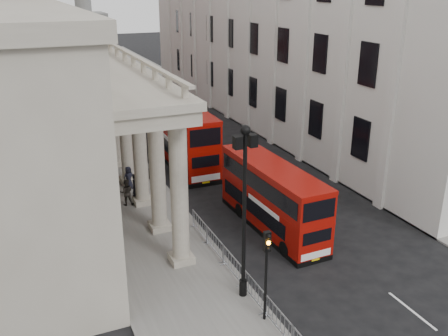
# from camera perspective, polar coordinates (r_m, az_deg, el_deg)

# --- Properties ---
(sidewalk_west) EXTENTS (6.00, 140.00, 0.12)m
(sidewalk_west) POSITION_cam_1_polar(r_m,az_deg,el_deg) (46.58, -14.42, 2.51)
(sidewalk_west) COLOR slate
(sidewalk_west) RESTS_ON ground
(sidewalk_east) EXTENTS (3.00, 140.00, 0.12)m
(sidewalk_east) POSITION_cam_1_polar(r_m,az_deg,el_deg) (51.48, 3.99, 4.84)
(sidewalk_east) COLOR slate
(sidewalk_east) RESTS_ON ground
(kerb) EXTENTS (0.20, 140.00, 0.14)m
(kerb) POSITION_cam_1_polar(r_m,az_deg,el_deg) (47.07, -10.89, 3.00)
(kerb) COLOR slate
(kerb) RESTS_ON ground
(lamp_post_south) EXTENTS (1.05, 0.44, 8.32)m
(lamp_post_south) POSITION_cam_1_polar(r_m,az_deg,el_deg) (21.97, 2.34, -3.96)
(lamp_post_south) COLOR black
(lamp_post_south) RESTS_ON sidewalk_west
(lamp_post_mid) EXTENTS (1.05, 0.44, 8.32)m
(lamp_post_mid) POSITION_cam_1_polar(r_m,az_deg,el_deg) (36.25, -8.66, 5.82)
(lamp_post_mid) COLOR black
(lamp_post_mid) RESTS_ON sidewalk_west
(lamp_post_north) EXTENTS (1.05, 0.44, 8.32)m
(lamp_post_north) POSITION_cam_1_polar(r_m,az_deg,el_deg) (51.55, -13.39, 9.90)
(lamp_post_north) COLOR black
(lamp_post_north) RESTS_ON sidewalk_west
(traffic_light) EXTENTS (0.28, 0.33, 4.30)m
(traffic_light) POSITION_cam_1_polar(r_m,az_deg,el_deg) (21.27, 4.90, -10.42)
(traffic_light) COLOR black
(traffic_light) RESTS_ON sidewalk_west
(crowd_barriers) EXTENTS (0.50, 18.75, 1.10)m
(crowd_barriers) POSITION_cam_1_polar(r_m,az_deg,el_deg) (22.85, 4.75, -15.29)
(crowd_barriers) COLOR gray
(crowd_barriers) RESTS_ON sidewalk_west
(bus_near) EXTENTS (2.53, 9.37, 4.02)m
(bus_near) POSITION_cam_1_polar(r_m,az_deg,el_deg) (29.70, 5.54, -3.18)
(bus_near) COLOR #920C06
(bus_near) RESTS_ON ground
(bus_far) EXTENTS (2.79, 11.07, 4.77)m
(bus_far) POSITION_cam_1_polar(r_m,az_deg,el_deg) (40.34, -4.89, 3.93)
(bus_far) COLOR #8A0B06
(bus_far) RESTS_ON ground
(pedestrian_a) EXTENTS (0.84, 0.77, 1.92)m
(pedestrian_a) POSITION_cam_1_polar(r_m,az_deg,el_deg) (33.86, -10.02, -2.20)
(pedestrian_a) COLOR black
(pedestrian_a) RESTS_ON sidewalk_west
(pedestrian_b) EXTENTS (0.97, 0.81, 1.80)m
(pedestrian_b) POSITION_cam_1_polar(r_m,az_deg,el_deg) (33.38, -11.10, -2.74)
(pedestrian_b) COLOR black
(pedestrian_b) RESTS_ON sidewalk_west
(pedestrian_c) EXTENTS (0.91, 0.71, 1.65)m
(pedestrian_c) POSITION_cam_1_polar(r_m,az_deg,el_deg) (35.98, -10.84, -1.09)
(pedestrian_c) COLOR black
(pedestrian_c) RESTS_ON sidewalk_west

